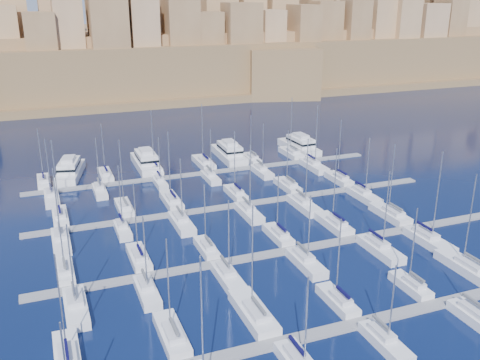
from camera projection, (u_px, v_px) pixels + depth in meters
name	position (u px, v px, depth m)	size (l,w,h in m)	color
ground	(262.00, 224.00, 99.30)	(600.00, 600.00, 0.00)	black
pontoon_near	(365.00, 322.00, 69.29)	(84.00, 2.00, 0.40)	slate
pontoon_mid_near	(290.00, 250.00, 88.67)	(84.00, 2.00, 0.40)	slate
pontoon_mid_far	(242.00, 204.00, 108.05)	(84.00, 2.00, 0.40)	slate
pontoon_far	(209.00, 173.00, 127.43)	(84.00, 2.00, 0.40)	slate
sailboat_0	(68.00, 358.00, 61.64)	(2.88, 9.60, 14.05)	white
sailboat_1	(172.00, 335.00, 65.75)	(2.81, 9.38, 13.81)	white
sailboat_2	(254.00, 313.00, 70.22)	(3.27, 10.90, 16.12)	white
sailboat_3	(338.00, 301.00, 73.11)	(2.45, 8.18, 12.99)	white
sailboat_4	(411.00, 286.00, 76.93)	(2.28, 7.61, 12.86)	white
sailboat_5	(466.00, 267.00, 82.16)	(3.21, 10.69, 15.90)	white
sailboat_9	(385.00, 342.00, 64.47)	(2.49, 8.30, 11.66)	white
sailboat_10	(478.00, 319.00, 69.02)	(2.65, 8.85, 12.48)	white
sailboat_12	(65.00, 271.00, 80.91)	(2.53, 8.42, 14.51)	white
sailboat_13	(139.00, 258.00, 85.04)	(2.72, 9.06, 13.53)	white
sailboat_14	(207.00, 248.00, 88.31)	(2.35, 7.83, 12.00)	white
sailboat_15	(278.00, 235.00, 93.07)	(2.53, 8.44, 11.93)	white
sailboat_16	(334.00, 224.00, 97.49)	(2.89, 9.64, 15.29)	white
sailboat_17	(390.00, 214.00, 101.89)	(3.01, 10.03, 14.64)	white
sailboat_18	(76.00, 307.00, 71.56)	(2.93, 9.78, 13.43)	white
sailboat_19	(147.00, 291.00, 75.44)	(2.55, 8.50, 12.74)	white
sailboat_20	(228.00, 277.00, 79.28)	(2.73, 9.10, 13.41)	white
sailboat_21	(306.00, 262.00, 83.56)	(2.82, 9.40, 12.44)	white
sailboat_22	(380.00, 249.00, 87.97)	(2.97, 9.90, 14.71)	white
sailboat_23	(429.00, 240.00, 91.02)	(3.14, 10.45, 16.95)	white
sailboat_24	(60.00, 217.00, 100.75)	(2.69, 8.98, 15.75)	white
sailboat_25	(125.00, 208.00, 104.86)	(2.69, 8.95, 14.77)	white
sailboat_26	(172.00, 201.00, 108.45)	(2.92, 9.72, 15.41)	white
sailboat_27	(236.00, 193.00, 112.63)	(2.58, 8.59, 14.28)	white
sailboat_28	(288.00, 186.00, 117.10)	(2.76, 9.20, 13.29)	white
sailboat_29	(339.00, 179.00, 121.33)	(2.66, 8.87, 14.65)	white
sailboat_30	(61.00, 241.00, 90.86)	(2.86, 9.55, 14.17)	white
sailboat_31	(123.00, 229.00, 95.26)	(2.31, 7.69, 13.17)	white
sailboat_32	(182.00, 223.00, 98.01)	(2.91, 9.70, 13.54)	white
sailboat_33	(249.00, 212.00, 102.71)	(2.80, 9.34, 14.63)	white
sailboat_34	(304.00, 205.00, 106.34)	(3.04, 10.13, 14.82)	white
sailboat_35	(364.00, 195.00, 111.35)	(2.90, 9.67, 13.58)	white
sailboat_36	(44.00, 182.00, 119.47)	(2.73, 9.10, 13.13)	white
sailboat_37	(106.00, 175.00, 124.08)	(2.73, 9.09, 13.07)	white
sailboat_38	(155.00, 169.00, 127.85)	(2.63, 8.75, 15.31)	white
sailboat_39	(204.00, 163.00, 133.04)	(3.24, 10.81, 15.72)	white
sailboat_40	(251.00, 159.00, 136.24)	(2.53, 8.43, 12.22)	white
sailboat_41	(291.00, 153.00, 140.89)	(3.00, 9.99, 15.71)	white
sailboat_42	(52.00, 198.00, 110.14)	(2.82, 9.41, 13.75)	white
sailboat_43	(100.00, 191.00, 113.99)	(2.47, 8.23, 12.83)	white
sailboat_44	(160.00, 183.00, 118.95)	(2.15, 7.18, 11.56)	white
sailboat_45	(211.00, 177.00, 122.44)	(2.48, 8.27, 12.51)	white
sailboat_46	(262.00, 171.00, 126.50)	(2.66, 8.86, 12.77)	white
sailboat_47	(314.00, 166.00, 130.46)	(3.09, 10.31, 16.18)	white
motor_yacht_a	(70.00, 170.00, 124.38)	(8.31, 16.44, 5.25)	white
motor_yacht_b	(146.00, 161.00, 130.80)	(5.14, 16.54, 5.25)	white
motor_yacht_c	(229.00, 152.00, 138.22)	(5.54, 16.73, 5.25)	white
motor_yacht_d	(300.00, 145.00, 144.87)	(5.58, 16.18, 5.25)	white
fortified_city	(120.00, 57.00, 231.17)	(460.00, 108.95, 59.52)	brown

